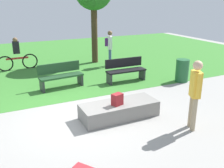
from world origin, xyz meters
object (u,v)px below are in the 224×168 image
object	(u,v)px
backpack_on_ledge	(117,99)
park_bench_far_right	(61,75)
park_bench_by_oak	(125,69)
concrete_ledge	(119,110)
skater_performing_trick	(195,90)
trash_bin	(182,71)
pedestrian_with_backpack	(109,45)
cyclist_on_bicycle	(17,56)

from	to	relation	value
backpack_on_ledge	park_bench_far_right	bearing A→B (deg)	-95.61
backpack_on_ledge	park_bench_by_oak	xyz separation A→B (m)	(1.82, 2.89, -0.11)
concrete_ledge	backpack_on_ledge	distance (m)	0.40
skater_performing_trick	park_bench_by_oak	distance (m)	4.20
trash_bin	pedestrian_with_backpack	bearing A→B (deg)	114.01
backpack_on_ledge	park_bench_far_right	distance (m)	3.31
trash_bin	cyclist_on_bicycle	world-z (taller)	cyclist_on_bicycle
skater_performing_trick	concrete_ledge	bearing A→B (deg)	134.81
cyclist_on_bicycle	trash_bin	bearing A→B (deg)	-39.84
trash_bin	skater_performing_trick	bearing A→B (deg)	-126.79
concrete_ledge	skater_performing_trick	bearing A→B (deg)	-45.19
park_bench_far_right	pedestrian_with_backpack	bearing A→B (deg)	35.52
backpack_on_ledge	skater_performing_trick	bearing A→B (deg)	121.72
park_bench_far_right	cyclist_on_bicycle	world-z (taller)	cyclist_on_bicycle
concrete_ledge	trash_bin	size ratio (longest dim) A/B	2.40
backpack_on_ledge	park_bench_far_right	size ratio (longest dim) A/B	0.20
pedestrian_with_backpack	park_bench_far_right	bearing A→B (deg)	-144.48
skater_performing_trick	trash_bin	distance (m)	3.98
trash_bin	cyclist_on_bicycle	distance (m)	7.38
skater_performing_trick	cyclist_on_bicycle	bearing A→B (deg)	112.80
concrete_ledge	pedestrian_with_backpack	bearing A→B (deg)	67.61
pedestrian_with_backpack	park_bench_by_oak	bearing A→B (deg)	-100.57
concrete_ledge	cyclist_on_bicycle	size ratio (longest dim) A/B	1.18
trash_bin	pedestrian_with_backpack	world-z (taller)	pedestrian_with_backpack
concrete_ledge	pedestrian_with_backpack	distance (m)	5.74
park_bench_by_oak	trash_bin	world-z (taller)	park_bench_by_oak
concrete_ledge	park_bench_far_right	xyz separation A→B (m)	(-0.80, 3.14, 0.27)
park_bench_by_oak	concrete_ledge	bearing A→B (deg)	-121.45
park_bench_far_right	cyclist_on_bicycle	size ratio (longest dim) A/B	0.90
skater_performing_trick	trash_bin	world-z (taller)	skater_performing_trick
concrete_ledge	skater_performing_trick	size ratio (longest dim) A/B	1.21
skater_performing_trick	park_bench_far_right	distance (m)	5.02
backpack_on_ledge	pedestrian_with_backpack	world-z (taller)	pedestrian_with_backpack
park_bench_by_oak	trash_bin	bearing A→B (deg)	-26.54
park_bench_by_oak	cyclist_on_bicycle	size ratio (longest dim) A/B	0.88
park_bench_by_oak	pedestrian_with_backpack	world-z (taller)	pedestrian_with_backpack
pedestrian_with_backpack	cyclist_on_bicycle	size ratio (longest dim) A/B	0.94
pedestrian_with_backpack	backpack_on_ledge	bearing A→B (deg)	-113.04
park_bench_by_oak	pedestrian_with_backpack	distance (m)	2.57
skater_performing_trick	cyclist_on_bicycle	xyz separation A→B (m)	(-3.31, 7.88, -0.41)
trash_bin	pedestrian_with_backpack	size ratio (longest dim) A/B	0.52
concrete_ledge	park_bench_far_right	bearing A→B (deg)	104.36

